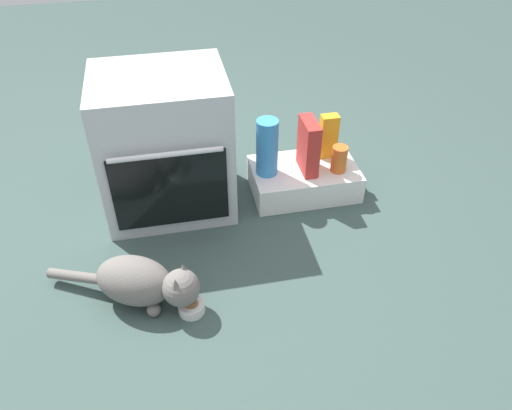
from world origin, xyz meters
TOP-DOWN VIEW (x-y plane):
  - ground at (0.00, 0.00)m, footprint 8.00×8.00m
  - oven at (0.02, 0.47)m, footprint 0.61×0.56m
  - pantry_cabinet at (0.72, 0.43)m, footprint 0.55×0.35m
  - food_bowl at (0.04, -0.28)m, footprint 0.11×0.11m
  - cat at (-0.14, -0.19)m, footprint 0.64×0.37m
  - water_bottle at (0.51, 0.42)m, footprint 0.11×0.11m
  - sauce_jar at (0.88, 0.37)m, footprint 0.08×0.08m
  - cereal_box at (0.72, 0.41)m, footprint 0.07×0.18m
  - juice_carton at (0.86, 0.51)m, footprint 0.09×0.06m

SIDE VIEW (x-z plane):
  - ground at x=0.00m, z-range 0.00..0.00m
  - food_bowl at x=0.04m, z-range -0.01..0.06m
  - pantry_cabinet at x=0.72m, z-range 0.00..0.15m
  - cat at x=-0.14m, z-range 0.01..0.23m
  - sauce_jar at x=0.88m, z-range 0.15..0.29m
  - juice_carton at x=0.86m, z-range 0.15..0.39m
  - cereal_box at x=0.72m, z-range 0.15..0.43m
  - water_bottle at x=0.51m, z-range 0.15..0.45m
  - oven at x=0.02m, z-range 0.00..0.70m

